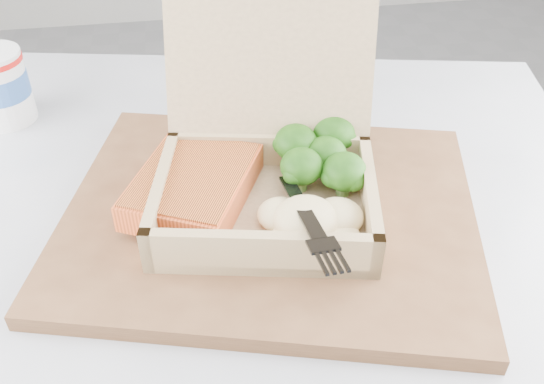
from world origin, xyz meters
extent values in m
cube|color=#AFB0B9|center=(0.27, -0.24, 0.70)|extent=(0.90, 0.90, 0.03)
cube|color=brown|center=(0.32, -0.22, 0.72)|extent=(0.45, 0.39, 0.02)
cube|color=tan|center=(0.32, -0.23, 0.74)|extent=(0.22, 0.19, 0.01)
cube|color=tan|center=(0.22, -0.21, 0.75)|extent=(0.04, 0.15, 0.04)
cube|color=tan|center=(0.41, -0.25, 0.75)|extent=(0.04, 0.15, 0.04)
cube|color=tan|center=(0.30, -0.30, 0.75)|extent=(0.19, 0.05, 0.04)
cube|color=tan|center=(0.33, -0.16, 0.75)|extent=(0.19, 0.05, 0.04)
cube|color=tan|center=(0.34, -0.13, 0.84)|extent=(0.20, 0.10, 0.15)
cube|color=orange|center=(0.25, -0.20, 0.76)|extent=(0.14, 0.16, 0.03)
ellipsoid|color=beige|center=(0.34, -0.27, 0.76)|extent=(0.09, 0.08, 0.03)
cube|color=black|center=(0.34, -0.20, 0.77)|extent=(0.02, 0.11, 0.03)
cube|color=black|center=(0.34, -0.29, 0.77)|extent=(0.03, 0.05, 0.01)
cube|color=white|center=(0.35, -0.01, 0.72)|extent=(0.16, 0.17, 0.00)
camera|label=1|loc=(0.25, -0.64, 1.10)|focal=40.00mm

